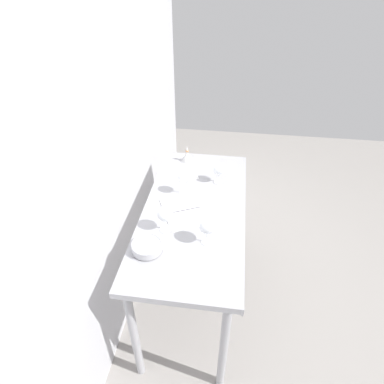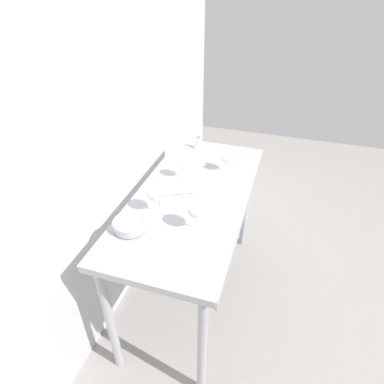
{
  "view_description": "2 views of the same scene",
  "coord_description": "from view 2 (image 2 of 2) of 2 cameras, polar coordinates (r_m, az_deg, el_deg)",
  "views": [
    {
      "loc": [
        -1.6,
        -0.21,
        2.23
      ],
      "look_at": [
        0.04,
        0.02,
        1.0
      ],
      "focal_mm": 30.31,
      "sensor_mm": 36.0,
      "label": 1
    },
    {
      "loc": [
        -1.51,
        -0.48,
        2.01
      ],
      "look_at": [
        -0.06,
        -0.02,
        0.95
      ],
      "focal_mm": 30.53,
      "sensor_mm": 36.0,
      "label": 2
    }
  ],
  "objects": [
    {
      "name": "open_notebook",
      "position": [
        1.92,
        -2.17,
        -0.51
      ],
      "size": [
        0.4,
        0.35,
        0.01
      ],
      "rotation": [
        0.0,
        0.0,
        0.44
      ],
      "color": "white",
      "rests_on": "steel_counter"
    },
    {
      "name": "wine_glass_near_right",
      "position": [
        2.12,
        6.08,
        6.23
      ],
      "size": [
        0.08,
        0.08,
        0.15
      ],
      "color": "white",
      "rests_on": "steel_counter"
    },
    {
      "name": "ground_plane",
      "position": [
        2.56,
        -0.07,
        -17.03
      ],
      "size": [
        6.0,
        6.0,
        0.0
      ],
      "primitive_type": "plane",
      "color": "gray"
    },
    {
      "name": "back_wall",
      "position": [
        1.93,
        -14.4,
        12.05
      ],
      "size": [
        3.8,
        0.04,
        2.6
      ],
      "primitive_type": "cube",
      "color": "#BABABF",
      "rests_on": "ground_plane"
    },
    {
      "name": "wine_glass_far_left",
      "position": [
        1.75,
        -6.57,
        -0.24
      ],
      "size": [
        0.09,
        0.09,
        0.17
      ],
      "color": "white",
      "rests_on": "steel_counter"
    },
    {
      "name": "decanter_funnel",
      "position": [
        2.42,
        1.18,
        8.61
      ],
      "size": [
        0.1,
        0.1,
        0.13
      ],
      "color": "silver",
      "rests_on": "steel_counter"
    },
    {
      "name": "wine_glass_far_right",
      "position": [
        2.02,
        -1.17,
        5.5
      ],
      "size": [
        0.08,
        0.08,
        0.17
      ],
      "color": "white",
      "rests_on": "steel_counter"
    },
    {
      "name": "steel_counter",
      "position": [
        2.0,
        0.08,
        -2.8
      ],
      "size": [
        1.4,
        0.65,
        0.9
      ],
      "color": "#9F9FA4",
      "rests_on": "ground_plane"
    },
    {
      "name": "tasting_bowl",
      "position": [
        1.7,
        -10.85,
        -5.56
      ],
      "size": [
        0.17,
        0.17,
        0.05
      ],
      "color": "#4C4C4C",
      "rests_on": "steel_counter"
    },
    {
      "name": "wine_glass_near_left",
      "position": [
        1.61,
        0.7,
        -2.99
      ],
      "size": [
        0.09,
        0.09,
        0.18
      ],
      "color": "white",
      "rests_on": "steel_counter"
    },
    {
      "name": "tasting_sheet_upper",
      "position": [
        2.28,
        -1.03,
        5.57
      ],
      "size": [
        0.23,
        0.3,
        0.0
      ],
      "primitive_type": "cube",
      "rotation": [
        0.0,
        0.0,
        0.3
      ],
      "color": "white",
      "rests_on": "steel_counter"
    }
  ]
}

